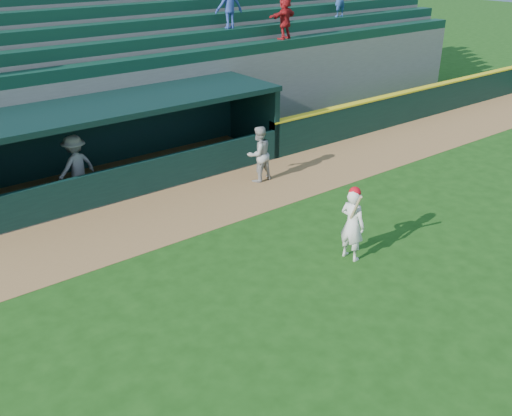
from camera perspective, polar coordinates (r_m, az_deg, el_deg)
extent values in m
plane|color=#194511|center=(12.11, 4.69, -8.15)|extent=(120.00, 120.00, 0.00)
cube|color=olive|center=(15.58, -7.45, -0.21)|extent=(40.00, 3.00, 0.01)
cube|color=black|center=(24.46, 16.03, 9.98)|extent=(15.50, 0.30, 1.20)
cube|color=yellow|center=(24.32, 16.21, 11.41)|extent=(15.50, 0.32, 0.06)
imported|color=#A3A49E|center=(17.08, 0.28, 5.41)|extent=(0.84, 0.67, 1.70)
imported|color=gray|center=(16.76, -17.57, 3.99)|extent=(1.30, 0.94, 1.81)
cube|color=slate|center=(17.86, -12.09, 2.89)|extent=(9.00, 2.60, 0.04)
cube|color=black|center=(19.76, -0.29, 9.11)|extent=(0.20, 2.60, 2.30)
cube|color=black|center=(18.60, -14.22, 7.30)|extent=(9.40, 0.20, 2.30)
cube|color=black|center=(17.12, -12.81, 10.21)|extent=(9.40, 2.80, 0.16)
cube|color=black|center=(16.66, -10.35, 3.18)|extent=(9.00, 0.16, 1.00)
cube|color=brown|center=(18.46, -13.27, 4.29)|extent=(8.40, 0.45, 0.10)
cube|color=slate|center=(18.98, -14.98, 8.53)|extent=(34.00, 0.85, 2.91)
cube|color=#0F3828|center=(18.49, -15.40, 13.30)|extent=(34.00, 0.60, 0.36)
cube|color=slate|center=(19.68, -16.08, 9.67)|extent=(34.00, 0.85, 3.36)
cube|color=#0F3828|center=(19.19, -16.61, 14.94)|extent=(34.00, 0.60, 0.36)
cube|color=slate|center=(20.40, -17.10, 10.72)|extent=(34.00, 0.85, 3.81)
cube|color=#0F3828|center=(19.91, -17.75, 16.46)|extent=(34.00, 0.60, 0.36)
cube|color=slate|center=(21.13, -18.06, 11.71)|extent=(34.00, 0.85, 4.26)
cube|color=#0F3828|center=(20.64, -18.83, 17.87)|extent=(34.00, 0.60, 0.36)
cube|color=slate|center=(21.87, -18.97, 12.62)|extent=(34.00, 0.85, 4.71)
cube|color=slate|center=(22.62, -19.82, 13.47)|extent=(34.00, 0.85, 5.16)
cube|color=slate|center=(23.37, -20.62, 14.26)|extent=(34.00, 0.85, 5.61)
cube|color=slate|center=(23.92, -21.07, 14.41)|extent=(34.50, 0.30, 5.61)
imported|color=#B11B1F|center=(22.24, 2.90, 18.50)|extent=(1.49, 0.76, 1.54)
imported|color=navy|center=(21.68, -2.73, 19.64)|extent=(1.14, 0.77, 1.62)
imported|color=white|center=(12.98, 9.61, -1.65)|extent=(0.48, 0.67, 1.71)
sphere|color=red|center=(12.65, 9.86, 1.53)|extent=(0.27, 0.27, 0.27)
cylinder|color=tan|center=(12.48, 9.95, 0.03)|extent=(0.28, 0.47, 0.76)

